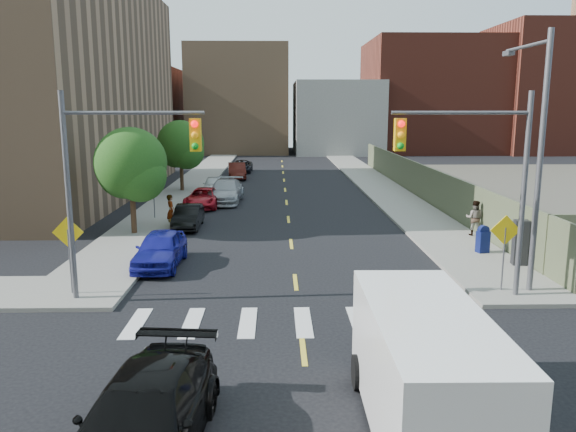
{
  "coord_description": "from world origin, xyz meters",
  "views": [
    {
      "loc": [
        -0.72,
        -12.24,
        6.48
      ],
      "look_at": [
        -0.22,
        10.78,
        2.0
      ],
      "focal_mm": 35.0,
      "sensor_mm": 36.0,
      "label": 1
    }
  ],
  "objects_px": {
    "parked_car_silver": "(225,191)",
    "payphone": "(520,242)",
    "parked_car_red": "(204,198)",
    "parked_car_maroon": "(237,171)",
    "mailbox": "(483,239)",
    "parked_car_grey": "(241,166)",
    "black_sedan": "(144,419)",
    "pedestrian_east": "(475,218)",
    "parked_car_blue": "(160,249)",
    "cargo_van": "(424,366)",
    "pedestrian_west": "(171,211)",
    "parked_car_white": "(213,185)",
    "parked_car_black": "(188,217)"
  },
  "relations": [
    {
      "from": "parked_car_silver",
      "to": "payphone",
      "type": "height_order",
      "value": "payphone"
    },
    {
      "from": "parked_car_red",
      "to": "parked_car_silver",
      "type": "height_order",
      "value": "parked_car_silver"
    },
    {
      "from": "parked_car_silver",
      "to": "parked_car_maroon",
      "type": "distance_m",
      "value": 13.14
    },
    {
      "from": "mailbox",
      "to": "parked_car_grey",
      "type": "bearing_deg",
      "value": 96.18
    },
    {
      "from": "parked_car_red",
      "to": "black_sedan",
      "type": "bearing_deg",
      "value": -81.32
    },
    {
      "from": "payphone",
      "to": "pedestrian_east",
      "type": "relative_size",
      "value": 1.05
    },
    {
      "from": "parked_car_blue",
      "to": "mailbox",
      "type": "height_order",
      "value": "parked_car_blue"
    },
    {
      "from": "cargo_van",
      "to": "pedestrian_east",
      "type": "bearing_deg",
      "value": 68.14
    },
    {
      "from": "parked_car_blue",
      "to": "pedestrian_east",
      "type": "xyz_separation_m",
      "value": [
        14.7,
        4.77,
        0.3
      ]
    },
    {
      "from": "parked_car_blue",
      "to": "parked_car_silver",
      "type": "distance_m",
      "value": 15.82
    },
    {
      "from": "pedestrian_west",
      "to": "cargo_van",
      "type": "bearing_deg",
      "value": -172.36
    },
    {
      "from": "parked_car_silver",
      "to": "pedestrian_east",
      "type": "bearing_deg",
      "value": -36.03
    },
    {
      "from": "parked_car_white",
      "to": "black_sedan",
      "type": "bearing_deg",
      "value": -87.87
    },
    {
      "from": "black_sedan",
      "to": "mailbox",
      "type": "bearing_deg",
      "value": 56.09
    },
    {
      "from": "parked_car_grey",
      "to": "pedestrian_west",
      "type": "distance_m",
      "value": 27.12
    },
    {
      "from": "mailbox",
      "to": "parked_car_black",
      "type": "bearing_deg",
      "value": 141.39
    },
    {
      "from": "parked_car_white",
      "to": "pedestrian_west",
      "type": "xyz_separation_m",
      "value": [
        -0.84,
        -13.08,
        0.39
      ]
    },
    {
      "from": "payphone",
      "to": "pedestrian_east",
      "type": "distance_m",
      "value": 5.33
    },
    {
      "from": "parked_car_grey",
      "to": "mailbox",
      "type": "distance_m",
      "value": 34.99
    },
    {
      "from": "payphone",
      "to": "pedestrian_west",
      "type": "xyz_separation_m",
      "value": [
        -15.54,
        7.58,
        -0.04
      ]
    },
    {
      "from": "parked_car_red",
      "to": "cargo_van",
      "type": "bearing_deg",
      "value": -69.65
    },
    {
      "from": "cargo_van",
      "to": "parked_car_black",
      "type": "bearing_deg",
      "value": 112.18
    },
    {
      "from": "parked_car_silver",
      "to": "parked_car_black",
      "type": "bearing_deg",
      "value": -95.61
    },
    {
      "from": "parked_car_silver",
      "to": "pedestrian_east",
      "type": "xyz_separation_m",
      "value": [
        13.4,
        -11.0,
        0.25
      ]
    },
    {
      "from": "parked_car_blue",
      "to": "parked_car_red",
      "type": "bearing_deg",
      "value": 90.73
    },
    {
      "from": "parked_car_black",
      "to": "parked_car_white",
      "type": "bearing_deg",
      "value": 89.43
    },
    {
      "from": "parked_car_black",
      "to": "parked_car_grey",
      "type": "relative_size",
      "value": 0.86
    },
    {
      "from": "parked_car_black",
      "to": "parked_car_grey",
      "type": "bearing_deg",
      "value": 86.63
    },
    {
      "from": "payphone",
      "to": "parked_car_silver",
      "type": "bearing_deg",
      "value": 135.95
    },
    {
      "from": "pedestrian_west",
      "to": "pedestrian_east",
      "type": "bearing_deg",
      "value": -114.81
    },
    {
      "from": "parked_car_maroon",
      "to": "parked_car_white",
      "type": "bearing_deg",
      "value": -103.58
    },
    {
      "from": "pedestrian_east",
      "to": "mailbox",
      "type": "bearing_deg",
      "value": 100.03
    },
    {
      "from": "parked_car_grey",
      "to": "black_sedan",
      "type": "relative_size",
      "value": 0.83
    },
    {
      "from": "pedestrian_east",
      "to": "pedestrian_west",
      "type": "bearing_deg",
      "value": 14.94
    },
    {
      "from": "mailbox",
      "to": "pedestrian_west",
      "type": "relative_size",
      "value": 0.69
    },
    {
      "from": "parked_car_silver",
      "to": "payphone",
      "type": "bearing_deg",
      "value": -47.27
    },
    {
      "from": "parked_car_maroon",
      "to": "parked_car_grey",
      "type": "bearing_deg",
      "value": 82.83
    },
    {
      "from": "parked_car_black",
      "to": "pedestrian_east",
      "type": "xyz_separation_m",
      "value": [
        14.7,
        -2.75,
        0.41
      ]
    },
    {
      "from": "parked_car_white",
      "to": "parked_car_grey",
      "type": "relative_size",
      "value": 0.85
    },
    {
      "from": "parked_car_silver",
      "to": "parked_car_white",
      "type": "bearing_deg",
      "value": 110.02
    },
    {
      "from": "mailbox",
      "to": "pedestrian_east",
      "type": "xyz_separation_m",
      "value": [
        0.78,
        3.34,
        0.29
      ]
    },
    {
      "from": "mailbox",
      "to": "pedestrian_west",
      "type": "height_order",
      "value": "pedestrian_west"
    },
    {
      "from": "cargo_van",
      "to": "payphone",
      "type": "relative_size",
      "value": 3.08
    },
    {
      "from": "parked_car_silver",
      "to": "parked_car_grey",
      "type": "relative_size",
      "value": 1.22
    },
    {
      "from": "parked_car_red",
      "to": "pedestrian_east",
      "type": "distance_m",
      "value": 17.33
    },
    {
      "from": "parked_car_silver",
      "to": "mailbox",
      "type": "distance_m",
      "value": 19.1
    },
    {
      "from": "pedestrian_west",
      "to": "parked_car_maroon",
      "type": "bearing_deg",
      "value": -21.84
    },
    {
      "from": "parked_car_blue",
      "to": "parked_car_white",
      "type": "bearing_deg",
      "value": 90.84
    },
    {
      "from": "payphone",
      "to": "pedestrian_west",
      "type": "distance_m",
      "value": 17.29
    },
    {
      "from": "parked_car_maroon",
      "to": "parked_car_black",
      "type": "bearing_deg",
      "value": -99.08
    }
  ]
}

